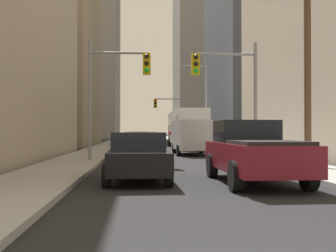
{
  "coord_description": "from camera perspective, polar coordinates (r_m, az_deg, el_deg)",
  "views": [
    {
      "loc": [
        -1.75,
        -3.05,
        1.56
      ],
      "look_at": [
        0.0,
        21.61,
        1.86
      ],
      "focal_mm": 44.85,
      "sensor_mm": 36.0,
      "label": 1
    }
  ],
  "objects": [
    {
      "name": "sidewalk_left",
      "position": [
        53.16,
        -7.38,
        -2.3
      ],
      "size": [
        2.64,
        160.0,
        0.15
      ],
      "primitive_type": "cube",
      "color": "#9E9E99",
      "rests_on": "ground"
    },
    {
      "name": "sidewalk_right",
      "position": [
        53.48,
        3.01,
        -2.3
      ],
      "size": [
        2.64,
        160.0,
        0.15
      ],
      "primitive_type": "cube",
      "color": "#9E9E99",
      "rests_on": "ground"
    },
    {
      "name": "city_bus",
      "position": [
        38.53,
        2.49,
        -0.16
      ],
      "size": [
        2.67,
        11.51,
        3.4
      ],
      "color": "silver",
      "rests_on": "ground"
    },
    {
      "name": "pickup_truck_maroon",
      "position": [
        12.92,
        11.45,
        -3.46
      ],
      "size": [
        2.2,
        5.42,
        1.9
      ],
      "color": "maroon",
      "rests_on": "ground"
    },
    {
      "name": "cargo_van_silver",
      "position": [
        27.92,
        3.06,
        -1.26
      ],
      "size": [
        2.16,
        5.27,
        2.26
      ],
      "color": "#B7BABF",
      "rests_on": "ground"
    },
    {
      "name": "sedan_black",
      "position": [
        12.99,
        -4.13,
        -4.17
      ],
      "size": [
        1.95,
        4.24,
        1.52
      ],
      "color": "black",
      "rests_on": "ground"
    },
    {
      "name": "sedan_red",
      "position": [
        21.76,
        -3.84,
        -2.78
      ],
      "size": [
        1.95,
        4.26,
        1.52
      ],
      "color": "maroon",
      "rests_on": "ground"
    },
    {
      "name": "sedan_beige",
      "position": [
        34.52,
        -3.96,
        -2.01
      ],
      "size": [
        1.95,
        4.21,
        1.52
      ],
      "color": "#C6B793",
      "rests_on": "ground"
    },
    {
      "name": "traffic_signal_near_left",
      "position": [
        20.76,
        -7.09,
        6.07
      ],
      "size": [
        3.05,
        0.44,
        6.0
      ],
      "color": "gray",
      "rests_on": "ground"
    },
    {
      "name": "traffic_signal_near_right",
      "position": [
        21.21,
        8.18,
        5.96
      ],
      "size": [
        3.31,
        0.44,
        6.0
      ],
      "color": "gray",
      "rests_on": "ground"
    },
    {
      "name": "traffic_signal_far_right",
      "position": [
        49.98,
        0.65,
        2.16
      ],
      "size": [
        4.12,
        0.44,
        6.0
      ],
      "color": "gray",
      "rests_on": "ground"
    },
    {
      "name": "utility_pole_right",
      "position": [
        18.24,
        18.42,
        10.96
      ],
      "size": [
        2.2,
        0.28,
        9.92
      ],
      "color": "brown",
      "rests_on": "ground"
    },
    {
      "name": "street_lamp_right",
      "position": [
        37.01,
        4.73,
        3.87
      ],
      "size": [
        2.12,
        0.32,
        7.5
      ],
      "color": "gray",
      "rests_on": "ground"
    },
    {
      "name": "building_left_far_tower",
      "position": [
        100.75,
        -14.11,
        13.9
      ],
      "size": [
        24.95,
        24.07,
        53.86
      ],
      "primitive_type": "cube",
      "color": "gray",
      "rests_on": "ground"
    },
    {
      "name": "building_right_mid_block",
      "position": [
        53.12,
        14.6,
        10.52
      ],
      "size": [
        14.94,
        18.11,
        23.76
      ],
      "primitive_type": "cube",
      "color": "#4C515B",
      "rests_on": "ground"
    },
    {
      "name": "building_right_far_highrise",
      "position": [
        100.26,
        7.48,
        12.53
      ],
      "size": [
        21.9,
        19.14,
        49.01
      ],
      "primitive_type": "cube",
      "color": "gray",
      "rests_on": "ground"
    }
  ]
}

